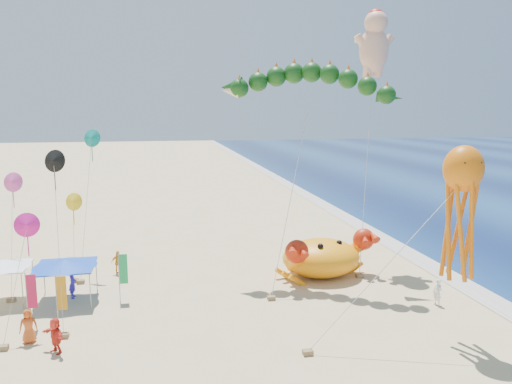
# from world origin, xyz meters

# --- Properties ---
(ground) EXTENTS (320.00, 320.00, 0.00)m
(ground) POSITION_xyz_m (0.00, 0.00, 0.00)
(ground) COLOR #D1B784
(ground) RESTS_ON ground
(foam_strip) EXTENTS (320.00, 320.00, 0.00)m
(foam_strip) POSITION_xyz_m (12.00, 0.00, 0.01)
(foam_strip) COLOR silver
(foam_strip) RESTS_ON ground
(crab_inflatable) EXTENTS (7.62, 6.32, 3.34)m
(crab_inflatable) POSITION_xyz_m (3.02, 3.13, 1.47)
(crab_inflatable) COLOR orange
(crab_inflatable) RESTS_ON ground
(dragon_kite) EXTENTS (12.10, 7.39, 14.65)m
(dragon_kite) POSITION_xyz_m (1.93, 3.55, 13.32)
(dragon_kite) COLOR #0F3910
(dragon_kite) RESTS_ON ground
(cherub_kite) EXTENTS (3.94, 5.79, 19.30)m
(cherub_kite) POSITION_xyz_m (8.13, 6.90, 16.91)
(cherub_kite) COLOR #F5B395
(cherub_kite) RESTS_ON ground
(octopus_kite) EXTENTS (9.19, 1.82, 10.14)m
(octopus_kite) POSITION_xyz_m (6.53, -7.68, 7.28)
(octopus_kite) COLOR orange
(octopus_kite) RESTS_ON ground
(canopy_blue) EXTENTS (3.86, 3.86, 2.71)m
(canopy_blue) POSITION_xyz_m (-14.14, 1.80, 2.44)
(canopy_blue) COLOR gray
(canopy_blue) RESTS_ON ground
(canopy_white) EXTENTS (3.23, 3.23, 2.71)m
(canopy_white) POSITION_xyz_m (-17.87, 2.43, 2.44)
(canopy_white) COLOR gray
(canopy_white) RESTS_ON ground
(feather_flags) EXTENTS (9.40, 5.09, 3.20)m
(feather_flags) POSITION_xyz_m (-14.76, -0.27, 2.01)
(feather_flags) COLOR gray
(feather_flags) RESTS_ON ground
(beachgoers) EXTENTS (28.61, 12.80, 1.89)m
(beachgoers) POSITION_xyz_m (-13.37, -0.80, 0.90)
(beachgoers) COLOR red
(beachgoers) RESTS_ON ground
(small_kites) EXTENTS (6.10, 13.55, 10.50)m
(small_kites) POSITION_xyz_m (-14.76, 3.27, 6.68)
(small_kites) COLOR #E41992
(small_kites) RESTS_ON ground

